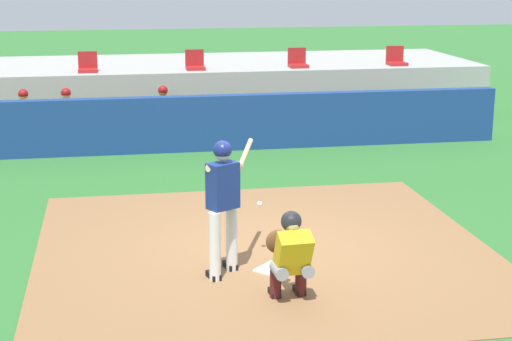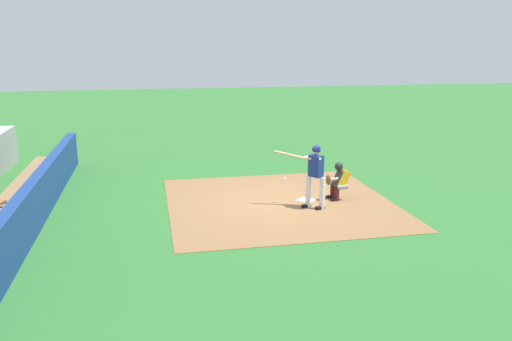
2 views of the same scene
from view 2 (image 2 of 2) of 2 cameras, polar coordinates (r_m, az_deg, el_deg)
The scene contains 7 objects.
ground_plane at distance 15.08m, azimuth 2.61°, elevation -3.56°, with size 80.00×80.00×0.00m, color #2D6B2D.
dirt_infield at distance 15.07m, azimuth 2.61°, elevation -3.54°, with size 6.40×6.40×0.01m, color olive.
home_plate at distance 15.28m, azimuth 5.52°, elevation -3.28°, with size 0.44×0.44×0.02m, color white.
batter_at_plate at distance 14.39m, azimuth 6.47°, elevation -0.20°, with size 0.81×1.31×1.80m.
catcher_crouched at distance 15.41m, azimuth 9.02°, elevation -0.98°, with size 0.50×2.02×1.13m.
dugout_wall at distance 14.75m, azimuth -22.66°, elevation -2.61°, with size 13.00×0.30×1.20m, color navy.
dugout_bench at distance 15.08m, azimuth -26.26°, elevation -4.12°, with size 11.80×0.44×0.45m, color olive.
Camera 2 is at (-13.93, 3.60, 4.50)m, focal length 36.37 mm.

